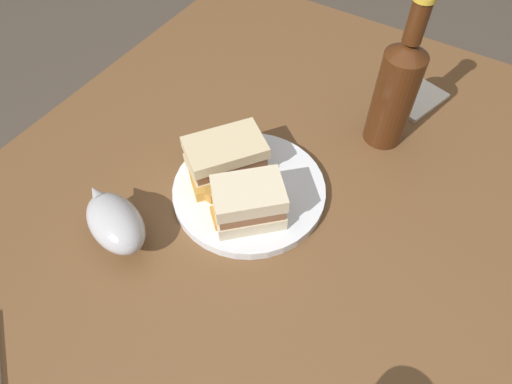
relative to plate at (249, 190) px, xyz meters
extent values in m
plane|color=#4C4238|center=(-0.02, -0.04, -0.75)|extent=(6.00, 6.00, 0.00)
cube|color=brown|center=(-0.02, -0.04, -0.38)|extent=(1.19, 0.93, 0.74)
cylinder|color=white|center=(0.00, 0.00, 0.00)|extent=(0.25, 0.25, 0.02)
cube|color=beige|center=(0.01, 0.05, 0.02)|extent=(0.14, 0.14, 0.02)
cube|color=brown|center=(0.01, 0.05, 0.04)|extent=(0.14, 0.13, 0.02)
cube|color=beige|center=(0.01, 0.05, 0.06)|extent=(0.14, 0.14, 0.02)
cube|color=beige|center=(-0.05, -0.03, 0.02)|extent=(0.12, 0.12, 0.02)
cube|color=#8C5B3D|center=(-0.05, -0.03, 0.04)|extent=(0.11, 0.12, 0.02)
cube|color=beige|center=(-0.05, -0.03, 0.06)|extent=(0.12, 0.12, 0.02)
cube|color=#AD702D|center=(-0.03, 0.05, 0.02)|extent=(0.06, 0.03, 0.02)
cube|color=#B77F33|center=(-0.08, 0.00, 0.02)|extent=(0.04, 0.04, 0.01)
cube|color=gold|center=(-0.05, 0.07, 0.02)|extent=(0.05, 0.05, 0.02)
cube|color=gold|center=(-0.01, 0.04, 0.02)|extent=(0.03, 0.04, 0.02)
cube|color=#B77F33|center=(-0.04, 0.04, 0.02)|extent=(0.05, 0.03, 0.02)
cylinder|color=#B7B7BC|center=(-0.17, 0.12, 0.00)|extent=(0.04, 0.04, 0.02)
ellipsoid|color=#B7B7BC|center=(-0.17, 0.12, 0.03)|extent=(0.11, 0.13, 0.06)
ellipsoid|color=#381E0F|center=(-0.17, 0.12, 0.04)|extent=(0.09, 0.11, 0.02)
cone|color=#B7B7BC|center=(-0.15, 0.17, 0.05)|extent=(0.03, 0.04, 0.02)
cylinder|color=#47230F|center=(0.24, -0.13, 0.08)|extent=(0.07, 0.07, 0.17)
cone|color=#47230F|center=(0.24, -0.13, 0.18)|extent=(0.07, 0.07, 0.02)
cylinder|color=#47230F|center=(0.24, -0.13, 0.22)|extent=(0.03, 0.03, 0.06)
cube|color=silver|center=(0.36, -0.15, 0.00)|extent=(0.13, 0.12, 0.01)
camera|label=1|loc=(-0.37, -0.24, 0.58)|focal=31.73mm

